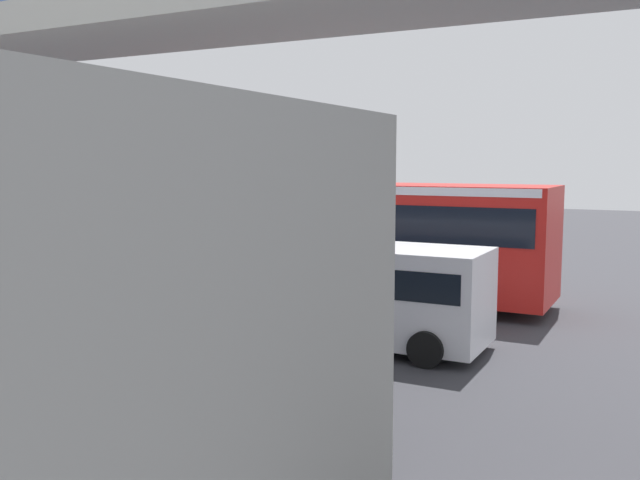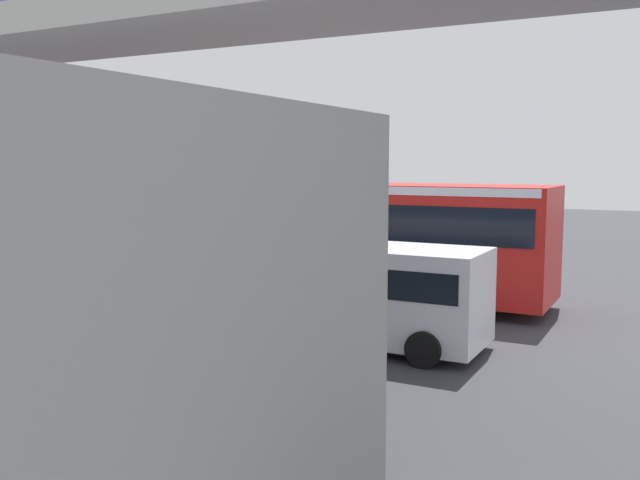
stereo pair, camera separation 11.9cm
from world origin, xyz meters
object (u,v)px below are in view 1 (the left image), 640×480
city_bus (338,229)px  parked_van (368,288)px  pedestrian (119,270)px  traffic_sign (313,214)px

city_bus → parked_van: (-2.80, 4.38, -0.70)m
pedestrian → traffic_sign: bearing=-100.1°
city_bus → parked_van: 5.24m
city_bus → traffic_sign: 5.58m
pedestrian → traffic_sign: (-1.45, -8.13, 1.00)m
city_bus → pedestrian: bearing=37.4°
traffic_sign → pedestrian: bearing=79.9°
parked_van → traffic_sign: bearing=-55.9°
parked_van → pedestrian: bearing=-6.0°
pedestrian → traffic_sign: size_ratio=0.64×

